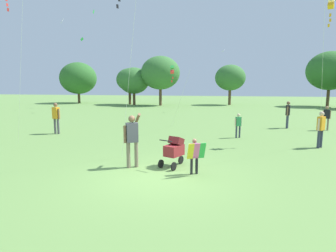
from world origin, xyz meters
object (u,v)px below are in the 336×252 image
child_with_butterfly_kite (195,153)px  kite_green_novelty (172,70)px  person_back_turned (321,127)px  person_kid_running (238,124)px  stroller (174,149)px  person_adult_flyer (132,136)px  kite_orange_delta (331,4)px  person_red_shirt (56,116)px  person_sitting_far (326,116)px  person_couple_left (288,112)px

child_with_butterfly_kite → kite_green_novelty: bearing=103.8°
person_back_turned → person_kid_running: bearing=153.0°
stroller → person_adult_flyer: bearing=-165.3°
stroller → kite_orange_delta: (6.02, 4.86, 5.58)m
child_with_butterfly_kite → stroller: child_with_butterfly_kite is taller
person_red_shirt → person_kid_running: person_red_shirt is taller
person_adult_flyer → kite_orange_delta: kite_orange_delta is taller
person_red_shirt → person_kid_running: (9.88, 0.67, -0.28)m
person_adult_flyer → person_sitting_far: bearing=46.6°
person_kid_running → person_sitting_far: bearing=33.2°
stroller → person_back_turned: 6.99m
kite_orange_delta → person_back_turned: kite_orange_delta is taller
person_adult_flyer → person_kid_running: person_adult_flyer is taller
person_adult_flyer → stroller: person_adult_flyer is taller
kite_green_novelty → person_couple_left: size_ratio=2.34×
person_sitting_far → person_kid_running: bearing=-146.8°
kite_orange_delta → person_kid_running: kite_orange_delta is taller
person_adult_flyer → person_couple_left: bearing=55.2°
person_sitting_far → person_adult_flyer: bearing=-133.4°
person_kid_running → person_back_turned: (3.37, -1.72, 0.20)m
person_kid_running → person_back_turned: 3.79m
kite_orange_delta → stroller: bearing=-141.1°
child_with_butterfly_kite → person_couple_left: size_ratio=0.66×
kite_green_novelty → person_sitting_far: (9.39, -0.26, -2.79)m
child_with_butterfly_kite → person_adult_flyer: 2.17m
child_with_butterfly_kite → stroller: size_ratio=1.01×
child_with_butterfly_kite → person_sitting_far: 12.05m
child_with_butterfly_kite → person_kid_running: person_kid_running is taller
person_red_shirt → person_couple_left: 13.86m
kite_green_novelty → person_sitting_far: kite_green_novelty is taller
person_adult_flyer → person_red_shirt: (-6.16, 5.39, -0.03)m
kite_orange_delta → person_sitting_far: bearing=69.2°
stroller → person_red_shirt: size_ratio=0.64×
kite_orange_delta → person_couple_left: bearing=95.4°
stroller → person_sitting_far: (7.65, 9.16, 0.25)m
kite_green_novelty → person_couple_left: bearing=1.6°
kite_orange_delta → person_red_shirt: bearing=179.3°
stroller → person_kid_running: size_ratio=0.88×
kite_green_novelty → person_couple_left: 7.78m
person_adult_flyer → person_red_shirt: size_ratio=1.05×
stroller → person_red_shirt: (-7.51, 5.03, 0.41)m
person_adult_flyer → person_red_shirt: bearing=138.8°
kite_orange_delta → person_red_shirt: kite_orange_delta is taller
person_kid_running → person_back_turned: bearing=-27.0°
kite_green_novelty → person_kid_running: kite_green_novelty is taller
kite_orange_delta → person_kid_running: 6.61m
person_red_shirt → person_kid_running: 9.90m
stroller → person_kid_running: (2.36, 5.70, 0.13)m
person_red_shirt → person_couple_left: size_ratio=1.02×
person_sitting_far → person_couple_left: 2.14m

